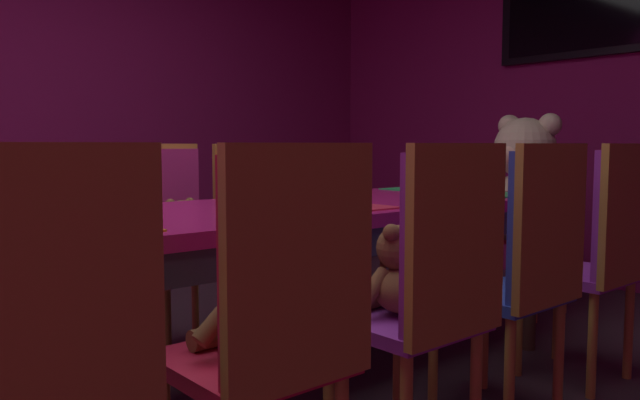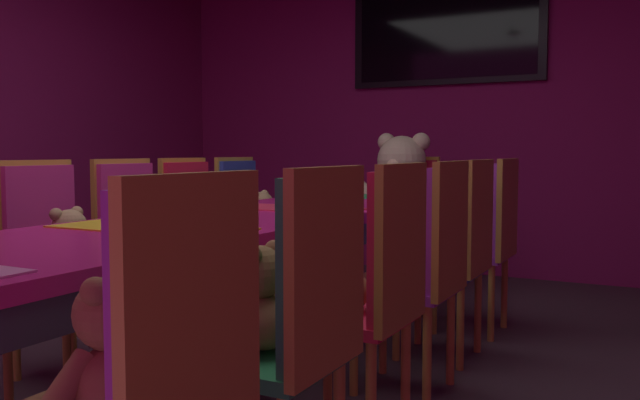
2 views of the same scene
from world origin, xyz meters
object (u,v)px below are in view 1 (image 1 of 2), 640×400
Objects in this scene: teddy_right_2 at (246,308)px; teddy_left_4 at (271,222)px; teddy_right_1 at (13,345)px; chair_right_3 at (435,278)px; teddy_left_5 at (347,212)px; chair_right_1 at (36,362)px; teddy_left_2 at (66,238)px; banquet_table at (201,235)px; chair_left_2 at (54,233)px; chair_right_4 at (529,256)px; chair_left_3 at (168,224)px; teddy_left_3 at (183,231)px; chair_left_5 at (330,209)px; chair_right_2 at (281,311)px; throne_chair at (538,210)px; teddy_right_3 at (398,275)px; chair_right_5 at (606,241)px; king_teddy_bear at (523,184)px; chair_left_4 at (255,216)px.

teddy_left_4 is at bearing -38.26° from teddy_right_2.
chair_right_3 is at bearing -97.96° from teddy_right_1.
teddy_left_5 is 2.14m from teddy_right_2.
chair_right_1 is 3.46× the size of teddy_right_2.
chair_right_1 is (1.51, -0.57, 0.00)m from teddy_left_2.
banquet_table is 3.50× the size of chair_left_2.
teddy_right_2 is 1.10m from chair_right_4.
chair_left_3 reaches higher than teddy_left_3.
banquet_table is at bearing -23.16° from teddy_left_3.
chair_left_5 is at bearing 121.54° from banquet_table.
chair_right_3 is at bearing 91.72° from chair_right_4.
teddy_left_4 is at bearing -35.52° from chair_right_2.
teddy_right_2 is at bearing 15.09° from throne_chair.
teddy_right_1 is 0.34× the size of chair_right_3.
chair_right_2 is 3.25× the size of teddy_right_3.
king_teddy_bear is at bearing -41.46° from chair_right_5.
chair_left_3 and chair_right_4 have the same top height.
king_teddy_bear reaches higher than chair_right_4.
teddy_left_3 is 2.09m from throne_chair.
throne_chair reaches higher than teddy_right_2.
teddy_left_3 is 0.95× the size of teddy_right_3.
king_teddy_bear reaches higher than teddy_right_2.
chair_left_3 is 0.53m from teddy_left_4.
chair_left_3 is 1.00× the size of chair_right_4.
teddy_right_3 is (-0.00, 0.56, 0.01)m from teddy_right_2.
teddy_left_3 is 0.29× the size of chair_right_1.
banquet_table is 3.50× the size of chair_left_4.
banquet_table is at bearing 45.20° from chair_right_4.
teddy_right_3 is 1.09m from chair_right_5.
teddy_left_4 reaches higher than teddy_left_3.
teddy_right_3 is at bearing -89.99° from teddy_right_2.
chair_right_2 is (1.50, -1.07, 0.02)m from teddy_left_4.
banquet_table is at bearing -44.65° from chair_right_1.
teddy_right_2 is at bearing 83.30° from chair_right_4.
teddy_right_1 is at bearing 0.00° from chair_right_1.
chair_left_4 is 2.98× the size of teddy_right_1.
king_teddy_bear is (-0.82, 2.91, 0.16)m from chair_right_1.
teddy_right_1 is at bearing -39.23° from teddy_left_3.
chair_right_1 is at bearing -18.86° from chair_left_2.
chair_right_5 is (-0.00, 1.64, 0.00)m from chair_right_2.
chair_right_2 is 0.14m from teddy_right_2.
chair_right_5 is (1.65, 0.56, 0.00)m from chair_left_4.
chair_left_5 is 1.87m from teddy_right_3.
chair_right_2 reaches higher than teddy_left_3.
throne_chair reaches higher than teddy_left_3.
chair_right_3 is 1.00× the size of chair_right_4.
chair_left_3 reaches higher than teddy_left_2.
throne_chair is (0.69, 2.51, 0.00)m from teddy_left_2.
teddy_left_3 is 0.88× the size of teddy_left_5.
chair_left_4 is 1.97m from chair_right_2.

